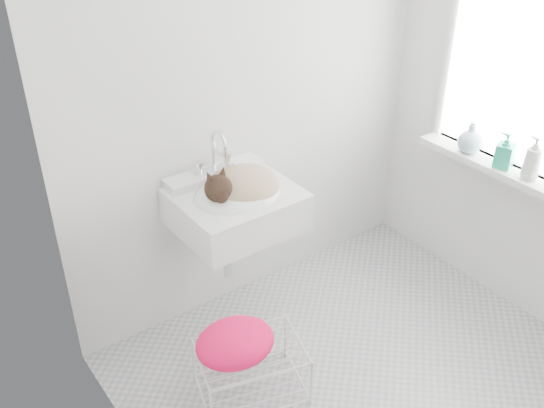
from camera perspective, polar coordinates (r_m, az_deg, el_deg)
floor at (r=3.27m, az=8.83°, el=-15.78°), size 2.20×2.00×0.02m
back_wall at (r=3.21m, az=-1.92°, el=10.72°), size 2.20×0.02×2.50m
left_wall at (r=1.96m, az=-11.97°, el=-4.64°), size 0.02×2.00×2.50m
window_glass at (r=3.40m, az=21.86°, el=11.51°), size 0.01×0.80×1.00m
window_frame at (r=3.39m, az=21.72°, el=11.47°), size 0.04×0.90×1.10m
windowsill at (r=3.54m, az=19.55°, el=3.44°), size 0.16×0.88×0.04m
sink at (r=3.05m, az=-3.42°, el=1.12°), size 0.59×0.51×0.24m
faucet at (r=3.11m, az=-5.32°, el=4.69°), size 0.21×0.15×0.21m
cat at (r=3.02m, az=-3.05°, el=1.72°), size 0.43×0.37×0.25m
wire_rack at (r=3.08m, az=-1.95°, el=-15.12°), size 0.56×0.46×0.29m
towel at (r=2.93m, az=-3.39°, el=-13.33°), size 0.41×0.31×0.15m
bottle_a at (r=3.42m, az=22.51°, el=2.19°), size 0.08×0.08×0.19m
bottle_b at (r=3.49m, az=20.40°, el=3.24°), size 0.11×0.11×0.19m
bottle_c at (r=3.60m, az=17.61°, el=4.62°), size 0.19×0.19×0.17m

